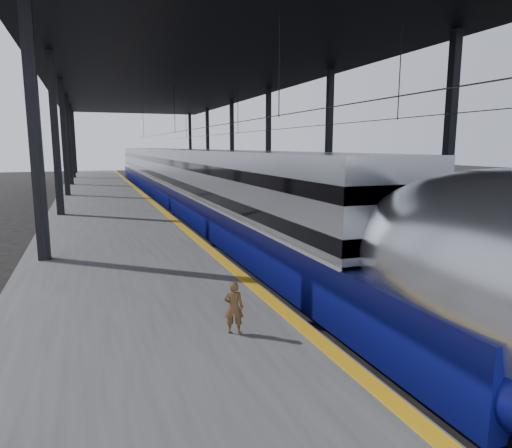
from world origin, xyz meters
TOP-DOWN VIEW (x-y plane):
  - ground at (0.00, 0.00)m, footprint 160.00×160.00m
  - platform at (-3.50, 20.00)m, footprint 6.00×80.00m
  - yellow_strip at (-0.70, 20.00)m, footprint 0.30×80.00m
  - rails at (4.50, 20.00)m, footprint 6.52×80.00m
  - canopy at (1.90, 20.00)m, footprint 18.00×75.00m
  - tgv_train at (2.00, 22.62)m, footprint 2.95×65.20m
  - second_train at (7.00, 31.02)m, footprint 2.90×56.05m
  - child at (-2.02, -2.40)m, footprint 0.42×0.34m

SIDE VIEW (x-z plane):
  - ground at x=0.00m, z-range 0.00..0.00m
  - rails at x=4.50m, z-range 0.00..0.16m
  - platform at x=-3.50m, z-range 0.00..1.00m
  - yellow_strip at x=-0.70m, z-range 1.00..1.01m
  - child at x=-2.02m, z-range 1.00..1.99m
  - tgv_train at x=2.00m, z-range -0.14..4.10m
  - second_train at x=7.00m, z-range 0.03..4.02m
  - canopy at x=1.90m, z-range 4.38..13.85m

